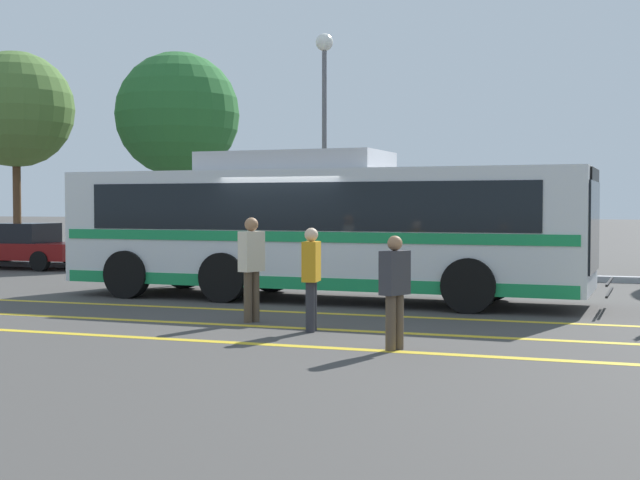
% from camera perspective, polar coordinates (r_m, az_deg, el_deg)
% --- Properties ---
extents(ground_plane, '(220.00, 220.00, 0.00)m').
position_cam_1_polar(ground_plane, '(18.14, -1.70, -3.92)').
color(ground_plane, '#423F3D').
extents(lane_strip_0, '(30.76, 0.20, 0.01)m').
position_cam_1_polar(lane_strip_0, '(16.32, -2.51, -4.60)').
color(lane_strip_0, gold).
rests_on(lane_strip_0, ground_plane).
extents(lane_strip_1, '(30.76, 0.20, 0.01)m').
position_cam_1_polar(lane_strip_1, '(14.54, -5.33, -5.44)').
color(lane_strip_1, gold).
rests_on(lane_strip_1, ground_plane).
extents(lane_strip_2, '(30.76, 0.20, 0.01)m').
position_cam_1_polar(lane_strip_2, '(13.03, -8.41, -6.36)').
color(lane_strip_2, gold).
rests_on(lane_strip_2, ground_plane).
extents(curb_strip, '(38.76, 0.36, 0.15)m').
position_cam_1_polar(curb_strip, '(24.40, 4.82, -2.16)').
color(curb_strip, '#99999E').
rests_on(curb_strip, ground_plane).
extents(transit_bus, '(11.16, 2.98, 3.04)m').
position_cam_1_polar(transit_bus, '(18.28, -0.05, 0.93)').
color(transit_bus, silver).
rests_on(transit_bus, ground_plane).
extents(parked_car_0, '(4.23, 1.82, 1.39)m').
position_cam_1_polar(parked_car_0, '(28.76, -18.59, -0.36)').
color(parked_car_0, maroon).
rests_on(parked_car_0, ground_plane).
extents(parked_car_1, '(4.04, 2.11, 1.25)m').
position_cam_1_polar(parked_car_1, '(24.99, -7.68, -0.75)').
color(parked_car_1, olive).
rests_on(parked_car_1, ground_plane).
extents(parked_car_2, '(4.03, 1.99, 1.41)m').
position_cam_1_polar(parked_car_2, '(23.17, 6.89, -0.84)').
color(parked_car_2, navy).
rests_on(parked_car_2, ground_plane).
extents(pedestrian_0, '(0.36, 0.47, 1.74)m').
position_cam_1_polar(pedestrian_0, '(14.82, -4.41, -1.44)').
color(pedestrian_0, brown).
rests_on(pedestrian_0, ground_plane).
extents(pedestrian_1, '(0.37, 0.47, 1.54)m').
position_cam_1_polar(pedestrian_1, '(11.98, 4.80, -2.95)').
color(pedestrian_1, brown).
rests_on(pedestrian_1, ground_plane).
extents(pedestrian_2, '(0.27, 0.45, 1.60)m').
position_cam_1_polar(pedestrian_2, '(13.67, -0.56, -2.13)').
color(pedestrian_2, '#2D2D33').
rests_on(pedestrian_2, ground_plane).
extents(street_lamp, '(0.52, 0.52, 7.00)m').
position_cam_1_polar(street_lamp, '(26.59, 0.28, 9.01)').
color(street_lamp, '#59595E').
rests_on(street_lamp, ground_plane).
extents(tree_0, '(4.06, 4.06, 7.35)m').
position_cam_1_polar(tree_0, '(33.40, -18.89, 7.90)').
color(tree_0, '#513823').
rests_on(tree_0, ground_plane).
extents(tree_1, '(4.41, 4.41, 7.38)m').
position_cam_1_polar(tree_1, '(32.36, -9.10, 7.93)').
color(tree_1, '#513823').
rests_on(tree_1, ground_plane).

